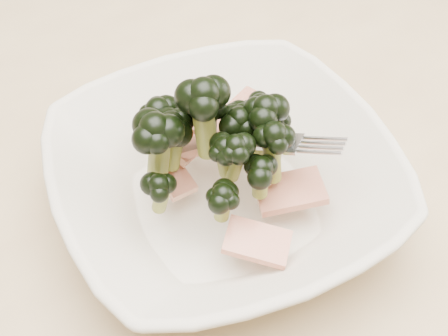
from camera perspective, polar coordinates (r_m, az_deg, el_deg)
The scene contains 2 objects.
dining_table at distance 0.62m, azimuth 2.21°, elevation -7.74°, with size 1.20×0.80×0.75m.
broccoli_dish at distance 0.50m, azimuth -0.01°, elevation -0.64°, with size 0.29×0.29×0.14m.
Camera 1 is at (-0.19, -0.29, 1.17)m, focal length 50.00 mm.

